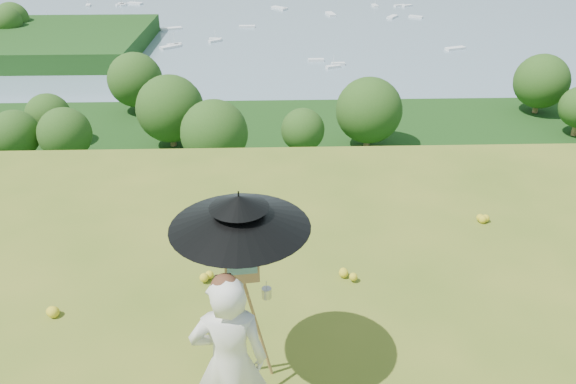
{
  "coord_description": "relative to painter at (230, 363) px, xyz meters",
  "views": [
    {
      "loc": [
        -0.17,
        -3.36,
        4.5
      ],
      "look_at": [
        0.05,
        3.24,
        0.98
      ],
      "focal_mm": 35.0,
      "sensor_mm": 36.0,
      "label": 1
    }
  ],
  "objects": [
    {
      "name": "forest_slope",
      "position": [
        0.55,
        34.76,
        -29.91
      ],
      "size": [
        140.0,
        56.0,
        22.0
      ],
      "primitive_type": "cube",
      "color": "#15340E",
      "rests_on": "bay_water"
    },
    {
      "name": "shoreline_tier",
      "position": [
        0.55,
        74.76,
        -36.91
      ],
      "size": [
        170.0,
        28.0,
        8.0
      ],
      "primitive_type": "cube",
      "color": "#696354",
      "rests_on": "bay_water"
    },
    {
      "name": "slope_trees",
      "position": [
        0.55,
        34.76,
        -15.91
      ],
      "size": [
        110.0,
        50.0,
        6.0
      ],
      "primitive_type": null,
      "color": "#234E17",
      "rests_on": "forest_slope"
    },
    {
      "name": "harbor_town",
      "position": [
        0.55,
        74.76,
        -30.41
      ],
      "size": [
        110.0,
        22.0,
        5.0
      ],
      "primitive_type": null,
      "color": "beige",
      "rests_on": "shoreline_tier"
    },
    {
      "name": "moored_boats",
      "position": [
        -11.95,
        160.76,
        -34.56
      ],
      "size": [
        140.0,
        140.0,
        0.7
      ],
      "primitive_type": null,
      "color": "white",
      "rests_on": "bay_water"
    },
    {
      "name": "painter",
      "position": [
        0.0,
        0.0,
        0.0
      ],
      "size": [
        0.68,
        0.46,
        1.83
      ],
      "primitive_type": "imported",
      "rotation": [
        0.0,
        0.0,
        3.17
      ],
      "color": "white",
      "rests_on": "ground"
    },
    {
      "name": "field_easel",
      "position": [
        0.1,
        0.6,
        -0.08
      ],
      "size": [
        0.71,
        0.71,
        1.67
      ],
      "primitive_type": null,
      "rotation": [
        0.0,
        0.0,
        0.12
      ],
      "color": "#AC7248",
      "rests_on": "ground"
    },
    {
      "name": "sun_umbrella",
      "position": [
        0.1,
        0.63,
        0.9
      ],
      "size": [
        1.33,
        1.33,
        0.89
      ],
      "primitive_type": null,
      "rotation": [
        0.0,
        0.0,
        -0.06
      ],
      "color": "black",
      "rests_on": "field_easel"
    },
    {
      "name": "painter_cap",
      "position": [
        0.0,
        0.0,
        0.86
      ],
      "size": [
        0.26,
        0.3,
        0.1
      ],
      "primitive_type": null,
      "rotation": [
        0.0,
        0.0,
        0.16
      ],
      "color": "#C56C75",
      "rests_on": "painter"
    }
  ]
}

